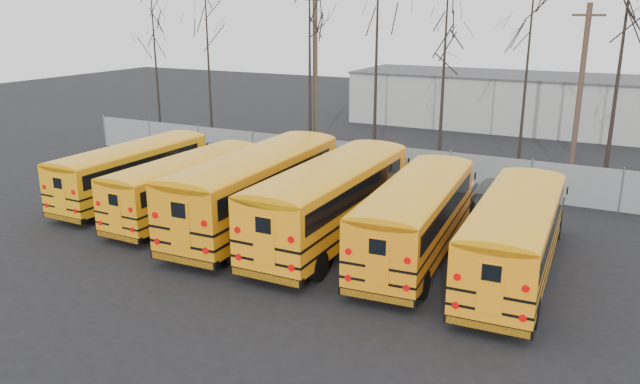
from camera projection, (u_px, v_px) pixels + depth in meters
The scene contains 18 objects.
ground at pixel (258, 254), 23.74m from camera, with size 120.00×120.00×0.00m, color black.
fence at pixel (377, 163), 33.71m from camera, with size 40.00×0.04×2.00m, color gray.
distant_building at pixel (496, 100), 49.62m from camera, with size 22.00×8.00×4.00m, color #9A9995.
bus_a at pixel (135, 167), 30.03m from camera, with size 2.39×10.16×2.84m.
bus_b at pixel (189, 181), 27.78m from camera, with size 2.46×10.03×2.79m.
bus_c at pixel (259, 183), 26.14m from camera, with size 3.18×12.21×3.39m.
bus_d at pixel (334, 194), 24.65m from camera, with size 2.82×11.87×3.31m.
bus_e at pixel (418, 211), 23.09m from camera, with size 3.28×11.03×3.04m.
bus_f at pixel (516, 230), 21.20m from camera, with size 2.93×10.82×3.00m.
utility_pole_left at pixel (315, 67), 41.22m from camera, with size 1.72×0.87×10.28m.
utility_pole_right at pixel (580, 92), 32.97m from camera, with size 1.65×0.40×9.31m.
tree_0 at pixel (156, 69), 43.58m from camera, with size 0.26×0.26×9.87m, color black.
tree_1 at pixel (208, 63), 41.02m from camera, with size 0.26×0.26×11.13m, color black.
tree_2 at pixel (310, 65), 39.51m from camera, with size 0.26×0.26×11.15m, color black.
tree_3 at pixel (376, 55), 35.50m from camera, with size 0.26×0.26×12.97m, color black.
tree_4 at pixel (443, 85), 33.51m from camera, with size 0.26×0.26×10.11m, color black.
tree_5 at pixel (527, 71), 32.35m from camera, with size 0.26×0.26×11.79m, color black.
tree_6 at pixel (619, 69), 31.61m from camera, with size 0.26×0.26×12.15m, color black.
Camera 1 is at (12.22, -18.58, 8.97)m, focal length 35.00 mm.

